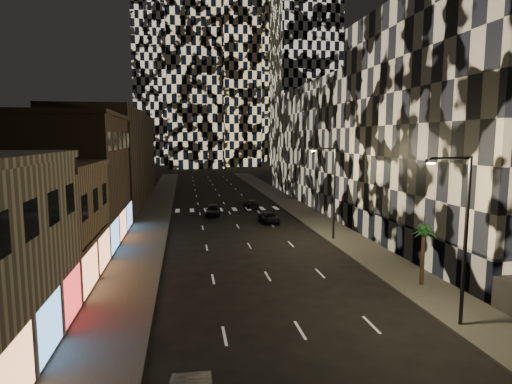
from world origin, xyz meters
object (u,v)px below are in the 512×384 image
object	(u,v)px
car_dark_midlane	(213,210)
car_dark_rightlane	(269,218)
streetlight_far	(332,187)
car_dark_oncoming	(251,204)
palm_tree	(424,235)
streetlight_near	(462,229)

from	to	relation	value
car_dark_midlane	car_dark_rightlane	world-z (taller)	car_dark_midlane
streetlight_far	car_dark_oncoming	bearing A→B (deg)	103.24
car_dark_rightlane	palm_tree	world-z (taller)	palm_tree
streetlight_near	car_dark_rightlane	world-z (taller)	streetlight_near
streetlight_near	car_dark_oncoming	xyz separation A→B (m)	(-4.85, 40.63, -4.76)
streetlight_far	car_dark_oncoming	size ratio (longest dim) A/B	2.19
streetlight_near	car_dark_oncoming	bearing A→B (deg)	96.81
streetlight_far	car_dark_rightlane	size ratio (longest dim) A/B	2.07
car_dark_midlane	car_dark_oncoming	world-z (taller)	car_dark_midlane
car_dark_rightlane	palm_tree	bearing A→B (deg)	-75.57
car_dark_rightlane	streetlight_near	bearing A→B (deg)	-81.51
streetlight_near	car_dark_rightlane	distance (m)	30.20
car_dark_oncoming	car_dark_rightlane	world-z (taller)	car_dark_rightlane
streetlight_near	car_dark_rightlane	xyz separation A→B (m)	(-4.35, 29.51, -4.75)
car_dark_oncoming	palm_tree	xyz separation A→B (m)	(6.47, -34.46, 2.97)
car_dark_midlane	palm_tree	xyz separation A→B (m)	(12.35, -28.95, 2.80)
streetlight_far	car_dark_oncoming	world-z (taller)	streetlight_far
streetlight_far	car_dark_midlane	world-z (taller)	streetlight_far
car_dark_midlane	car_dark_oncoming	bearing A→B (deg)	51.00
car_dark_midlane	palm_tree	world-z (taller)	palm_tree
streetlight_far	car_dark_rightlane	distance (m)	11.49
streetlight_far	car_dark_rightlane	bearing A→B (deg)	114.61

